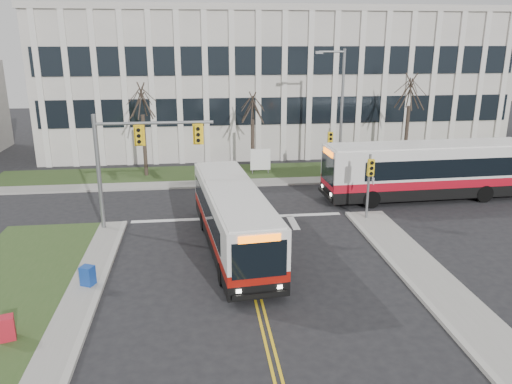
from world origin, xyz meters
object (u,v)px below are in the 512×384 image
object	(u,v)px
newspaper_box_red	(7,330)
newspaper_box_blue	(88,277)
bus_main	(233,220)
directory_sign	(260,160)
streetlight	(340,107)
bus_cross	(427,172)

from	to	relation	value
newspaper_box_red	newspaper_box_blue	bearing A→B (deg)	44.91
bus_main	newspaper_box_red	bearing A→B (deg)	-145.19
directory_sign	newspaper_box_blue	size ratio (longest dim) A/B	2.11
streetlight	newspaper_box_red	xyz separation A→B (m)	(-16.74, -19.35, -4.72)
streetlight	newspaper_box_blue	distance (m)	22.09
streetlight	directory_sign	world-z (taller)	streetlight
newspaper_box_blue	newspaper_box_red	world-z (taller)	same
directory_sign	bus_cross	xyz separation A→B (m)	(9.78, -7.05, 0.58)
bus_cross	newspaper_box_blue	bearing A→B (deg)	-64.49
bus_cross	newspaper_box_blue	size ratio (longest dim) A/B	13.81
bus_cross	streetlight	bearing A→B (deg)	-145.53
bus_cross	newspaper_box_red	distance (m)	25.04
bus_main	newspaper_box_blue	world-z (taller)	bus_main
bus_main	bus_cross	distance (m)	14.47
bus_cross	newspaper_box_red	bearing A→B (deg)	-59.05
bus_cross	bus_main	bearing A→B (deg)	-64.69
streetlight	newspaper_box_red	size ratio (longest dim) A/B	9.68
streetlight	bus_cross	size ratio (longest dim) A/B	0.70
bus_main	newspaper_box_red	distance (m)	10.76
directory_sign	newspaper_box_blue	distance (m)	19.37
streetlight	newspaper_box_blue	size ratio (longest dim) A/B	9.68
streetlight	bus_main	bearing A→B (deg)	-124.81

